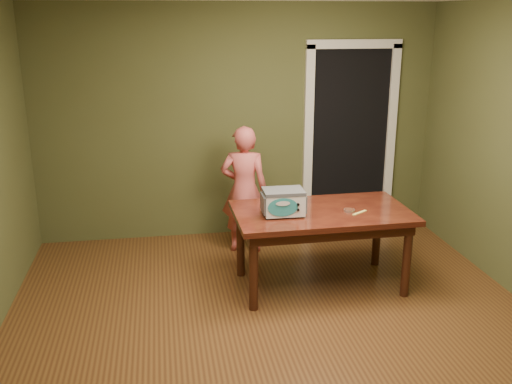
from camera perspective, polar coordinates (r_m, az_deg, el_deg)
floor at (r=4.58m, az=2.92°, el=-15.15°), size 5.00×5.00×0.00m
room_shell at (r=3.94m, az=3.30°, el=6.32°), size 4.52×5.02×2.61m
doorway at (r=7.04m, az=8.54°, el=5.61°), size 1.10×0.66×2.25m
dining_table at (r=5.27m, az=6.57°, el=-2.85°), size 1.61×0.93×0.75m
toy_oven at (r=5.05m, az=2.75°, el=-0.94°), size 0.39×0.27×0.23m
baking_pan at (r=5.24m, az=9.32°, el=-1.81°), size 0.10×0.10×0.02m
spatula at (r=5.21m, az=10.33°, el=-2.04°), size 0.16×0.12×0.01m
child at (r=6.04m, az=-1.19°, el=0.24°), size 0.56×0.44×1.37m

